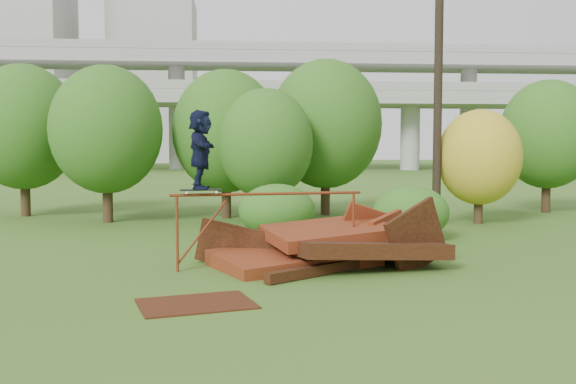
{
  "coord_description": "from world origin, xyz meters",
  "views": [
    {
      "loc": [
        -1.97,
        -12.39,
        2.61
      ],
      "look_at": [
        -0.8,
        2.0,
        1.6
      ],
      "focal_mm": 40.0,
      "sensor_mm": 36.0,
      "label": 1
    }
  ],
  "objects": [
    {
      "name": "freeway_overpass",
      "position": [
        0.0,
        62.92,
        10.32
      ],
      "size": [
        160.0,
        15.0,
        13.7
      ],
      "color": "gray",
      "rests_on": "ground"
    },
    {
      "name": "skater",
      "position": [
        -2.71,
        1.13,
        2.56
      ],
      "size": [
        0.52,
        1.55,
        1.66
      ],
      "primitive_type": "imported",
      "rotation": [
        0.0,
        0.0,
        1.55
      ],
      "color": "black",
      "rests_on": "skateboard"
    },
    {
      "name": "grind_rail",
      "position": [
        -1.29,
        1.34,
        1.28
      ],
      "size": [
        4.14,
        0.68,
        1.64
      ],
      "color": "#64220F",
      "rests_on": "ground"
    },
    {
      "name": "tree_1",
      "position": [
        -2.33,
        11.25,
        3.19
      ],
      "size": [
        3.92,
        3.92,
        5.45
      ],
      "color": "black",
      "rests_on": "ground"
    },
    {
      "name": "building_right",
      "position": [
        -16.0,
        102.0,
        14.0
      ],
      "size": [
        14.0,
        14.0,
        28.0
      ],
      "primitive_type": "cube",
      "color": "#9E9E99",
      "rests_on": "ground"
    },
    {
      "name": "shrub_right",
      "position": [
        2.93,
        5.21,
        0.77
      ],
      "size": [
        2.17,
        1.99,
        1.53
      ],
      "primitive_type": "ellipsoid",
      "color": "#284E14",
      "rests_on": "ground"
    },
    {
      "name": "flat_plate",
      "position": [
        -2.64,
        -1.81,
        0.01
      ],
      "size": [
        2.15,
        1.78,
        0.03
      ],
      "primitive_type": "cube",
      "rotation": [
        0.0,
        0.0,
        0.28
      ],
      "color": "#3D1B0D",
      "rests_on": "ground"
    },
    {
      "name": "tree_2",
      "position": [
        -0.95,
        9.58,
        2.73
      ],
      "size": [
        3.28,
        3.28,
        4.63
      ],
      "color": "black",
      "rests_on": "ground"
    },
    {
      "name": "skateboard",
      "position": [
        -2.71,
        1.13,
        1.71
      ],
      "size": [
        0.89,
        0.36,
        0.09
      ],
      "rotation": [
        0.0,
        0.0,
        0.15
      ],
      "color": "black",
      "rests_on": "grind_rail"
    },
    {
      "name": "tree_5",
      "position": [
        10.42,
        12.29,
        3.12
      ],
      "size": [
        3.77,
        3.77,
        5.29
      ],
      "color": "black",
      "rests_on": "ground"
    },
    {
      "name": "scrap_pile",
      "position": [
        0.05,
        1.49,
        0.4
      ],
      "size": [
        5.66,
        3.68,
        1.86
      ],
      "color": "#501F0E",
      "rests_on": "ground"
    },
    {
      "name": "tree_4",
      "position": [
        6.28,
        8.8,
        2.27
      ],
      "size": [
        2.82,
        2.82,
        3.9
      ],
      "color": "black",
      "rests_on": "ground"
    },
    {
      "name": "ground",
      "position": [
        0.0,
        0.0,
        0.0
      ],
      "size": [
        240.0,
        240.0,
        0.0
      ],
      "primitive_type": "plane",
      "color": "#2D5116",
      "rests_on": "ground"
    },
    {
      "name": "utility_pole",
      "position": [
        4.74,
        8.58,
        4.6
      ],
      "size": [
        1.4,
        0.28,
        9.06
      ],
      "color": "black",
      "rests_on": "ground"
    },
    {
      "name": "tree_0",
      "position": [
        -6.42,
        10.25,
        3.21
      ],
      "size": [
        3.86,
        3.86,
        5.44
      ],
      "color": "black",
      "rests_on": "ground"
    },
    {
      "name": "shrub_left",
      "position": [
        -0.78,
        6.14,
        0.78
      ],
      "size": [
        2.24,
        2.07,
        1.55
      ],
      "primitive_type": "ellipsoid",
      "color": "#284E14",
      "rests_on": "ground"
    },
    {
      "name": "tree_6",
      "position": [
        -9.93,
        12.54,
        3.37
      ],
      "size": [
        4.11,
        4.11,
        5.74
      ],
      "color": "black",
      "rests_on": "ground"
    },
    {
      "name": "building_left",
      "position": [
        -38.0,
        95.0,
        17.5
      ],
      "size": [
        18.0,
        16.0,
        35.0
      ],
      "primitive_type": "cube",
      "color": "#9E9E99",
      "rests_on": "ground"
    },
    {
      "name": "tree_3",
      "position": [
        1.48,
        12.13,
        3.49
      ],
      "size": [
        4.31,
        4.31,
        5.98
      ],
      "color": "black",
      "rests_on": "ground"
    }
  ]
}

